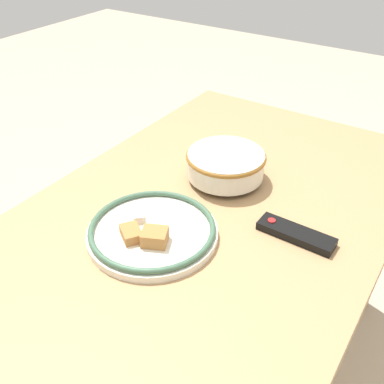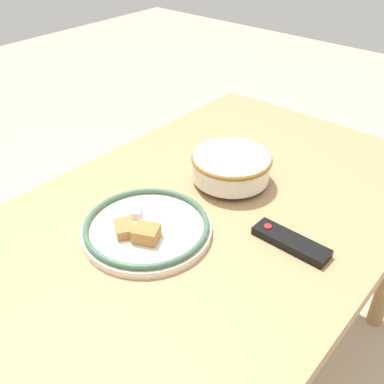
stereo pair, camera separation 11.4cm
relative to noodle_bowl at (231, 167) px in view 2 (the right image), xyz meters
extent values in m
cube|color=tan|center=(0.26, 0.04, -0.07)|extent=(1.59, 0.85, 0.04)
cylinder|color=tan|center=(-0.46, -0.32, -0.42)|extent=(0.06, 0.06, 0.67)
cylinder|color=silver|center=(0.00, 0.00, -0.04)|extent=(0.09, 0.09, 0.02)
cylinder|color=silver|center=(0.00, 0.00, 0.00)|extent=(0.21, 0.21, 0.07)
cylinder|color=#B75B23|center=(0.00, 0.00, -0.01)|extent=(0.19, 0.19, 0.06)
torus|color=#936023|center=(0.00, 0.00, 0.03)|extent=(0.22, 0.22, 0.01)
cylinder|color=silver|center=(0.31, -0.02, -0.04)|extent=(0.31, 0.31, 0.02)
torus|color=#42664C|center=(0.31, -0.02, -0.02)|extent=(0.30, 0.30, 0.01)
cube|color=#B2753D|center=(0.36, -0.04, -0.02)|extent=(0.07, 0.07, 0.02)
cube|color=#B2753D|center=(0.34, 0.01, -0.01)|extent=(0.07, 0.07, 0.03)
cube|color=silver|center=(0.29, -0.07, -0.02)|extent=(0.05, 0.05, 0.02)
cube|color=black|center=(0.13, 0.27, -0.04)|extent=(0.06, 0.19, 0.02)
cylinder|color=red|center=(0.12, 0.20, -0.03)|extent=(0.02, 0.02, 0.00)
camera|label=1|loc=(0.94, 0.51, 0.64)|focal=42.00mm
camera|label=2|loc=(0.87, 0.60, 0.64)|focal=42.00mm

